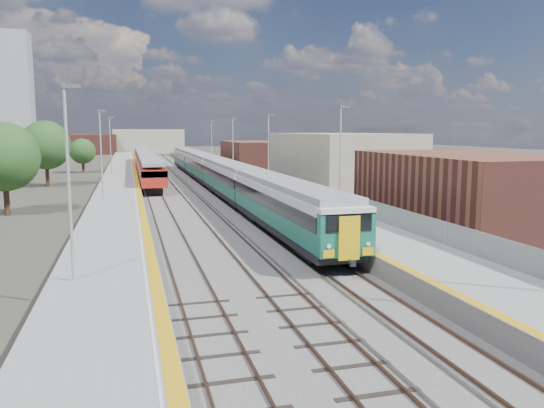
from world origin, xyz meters
name	(u,v)px	position (x,y,z in m)	size (l,w,h in m)	color
ground	(198,187)	(0.00, 50.00, 0.00)	(320.00, 320.00, 0.00)	#47443A
ballast_bed	(177,185)	(-2.25, 52.50, 0.03)	(10.50, 155.00, 0.06)	#565451
tracks	(181,183)	(-1.65, 54.18, 0.11)	(8.96, 160.00, 0.17)	#4C3323
platform_right	(237,180)	(5.28, 52.49, 0.54)	(4.70, 155.00, 8.52)	slate
platform_left	(120,183)	(-9.05, 52.49, 0.52)	(4.30, 155.00, 8.52)	slate
buildings	(88,115)	(-18.12, 138.60, 10.70)	(72.00, 185.50, 40.00)	brown
green_train	(214,171)	(1.50, 47.13, 2.15)	(2.77, 77.23, 3.05)	black
red_train	(146,163)	(-5.50, 68.02, 1.98)	(2.65, 53.81, 3.34)	black
tree_a	(4,157)	(-17.51, 32.88, 4.69)	(5.50, 5.50, 7.45)	#382619
tree_b	(46,145)	(-17.49, 55.38, 5.00)	(5.86, 5.86, 7.94)	#382619
tree_c	(83,151)	(-14.98, 76.31, 3.43)	(4.03, 4.03, 5.46)	#382619
tree_d	(333,152)	(21.57, 61.10, 3.49)	(4.09, 4.09, 5.55)	#382619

